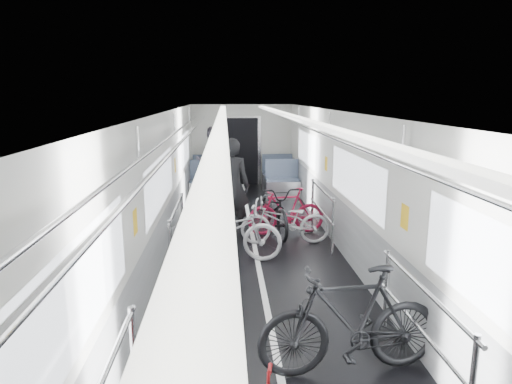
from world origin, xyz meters
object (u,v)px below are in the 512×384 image
Objects in this scene: person_standing at (232,186)px; bike_right_near at (350,321)px; bike_right_far at (286,211)px; bike_aisle at (275,208)px; person_seated at (213,162)px; bike_right_mid at (285,221)px; bike_left_far at (225,230)px.

bike_right_near is at bearing 114.65° from person_standing.
bike_aisle is (-0.22, 0.10, 0.04)m from bike_right_far.
person_seated reaches higher than bike_right_far.
person_seated is at bearing -69.87° from person_standing.
bike_right_far is at bearing 116.16° from person_seated.
bike_right_mid is 0.87× the size of bike_aisle.
bike_right_mid is at bearing -15.95° from bike_right_far.
bike_right_near reaches higher than bike_aisle.
bike_right_far is at bearing -33.61° from bike_aisle.
bike_left_far is 1.16× the size of bike_right_mid.
person_standing is at bearing -172.52° from bike_right_near.
person_seated is at bearing 14.20° from bike_left_far.
bike_aisle is at bearing 113.65° from person_seated.
bike_right_far is at bearing 175.14° from bike_right_near.
bike_left_far is 4.86m from person_seated.
bike_right_far is at bearing 172.20° from bike_right_mid.
person_seated is (-1.52, 8.07, 0.39)m from bike_right_near.
bike_right_mid is at bearing 152.00° from person_standing.
person_seated is (-0.46, 3.30, -0.00)m from person_standing.
bike_left_far is 1.73m from bike_aisle.
bike_left_far is 3.46m from bike_right_near.
bike_aisle reaches higher than bike_right_far.
bike_aisle is (-0.12, 0.70, 0.07)m from bike_right_mid.
bike_right_near is 4.90m from person_standing.
bike_aisle is at bearing -168.89° from bike_right_mid.
person_standing is (-1.06, 4.77, 0.39)m from bike_right_near.
bike_left_far is 1.01× the size of bike_aisle.
bike_right_mid is at bearing 176.53° from bike_right_near.
bike_right_far is 0.81× the size of person_standing.
person_standing is (-0.95, 0.80, 0.51)m from bike_right_mid.
bike_left_far is 1.60m from person_standing.
bike_right_far is (0.09, 0.60, 0.03)m from bike_right_mid.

